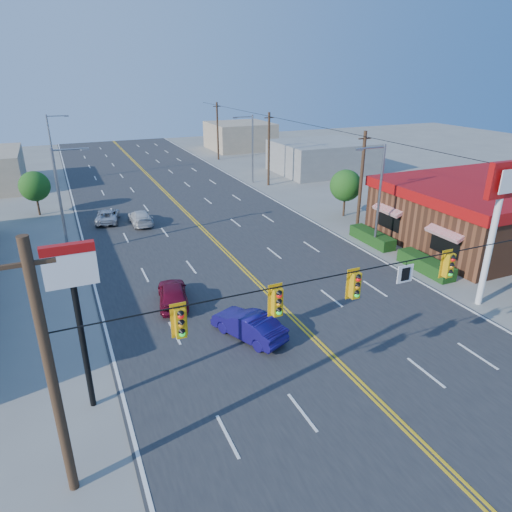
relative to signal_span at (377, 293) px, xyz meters
name	(u,v)px	position (x,y,z in m)	size (l,w,h in m)	color
ground	(368,392)	(0.12, 0.00, -4.89)	(160.00, 160.00, 0.00)	gray
road	(216,242)	(0.12, 20.00, -4.86)	(20.00, 120.00, 0.06)	#2D2D30
signal_span	(377,293)	(0.00, 0.00, 0.00)	(24.32, 0.34, 9.00)	#47301E
kfc	(483,212)	(20.02, 12.00, -2.51)	(16.30, 12.40, 4.70)	brown
kfc_pylon	(498,206)	(11.12, 4.00, 1.16)	(2.20, 0.36, 8.50)	white
pizza_hut_sign	(75,294)	(-10.88, 4.00, 0.30)	(1.90, 0.30, 6.85)	black
streetlight_se	(378,192)	(10.91, 14.00, -0.37)	(2.55, 0.25, 8.00)	gray
streetlight_ne	(251,145)	(10.91, 38.00, -0.37)	(2.55, 0.25, 8.00)	gray
streetlight_sw	(62,197)	(-10.67, 22.00, -0.37)	(2.55, 0.25, 8.00)	gray
streetlight_nw	(53,145)	(-10.67, 48.00, -0.37)	(2.55, 0.25, 8.00)	gray
utility_pole_near	(361,183)	(12.32, 18.00, -0.69)	(0.28, 0.28, 8.40)	#47301E
utility_pole_mid	(269,150)	(12.32, 36.00, -0.69)	(0.28, 0.28, 8.40)	#47301E
utility_pole_far	(218,131)	(12.32, 54.00, -0.69)	(0.28, 0.28, 8.40)	#47301E
tree_kfc_rear	(346,186)	(13.62, 22.00, -1.95)	(2.94, 2.94, 4.41)	#47301E
tree_west	(35,186)	(-12.88, 34.00, -2.09)	(2.80, 2.80, 4.20)	#47301E
bld_east_mid	(322,157)	(22.12, 40.00, -2.89)	(12.00, 10.00, 4.00)	gray
bld_east_far	(240,136)	(19.12, 62.00, -2.69)	(10.00, 10.00, 4.40)	tan
car_magenta	(173,294)	(-5.62, 11.18, -4.18)	(1.66, 4.12, 1.40)	maroon
car_blue	(248,326)	(-2.93, 6.09, -4.18)	(1.49, 4.26, 1.41)	navy
car_white	(140,218)	(-4.55, 27.17, -4.27)	(1.71, 4.21, 1.22)	silver
car_silver	(108,216)	(-7.15, 28.99, -4.31)	(1.90, 4.12, 1.15)	#B8B8BD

